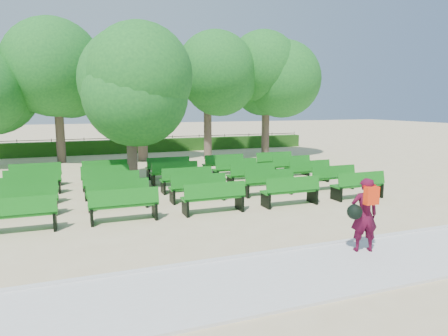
{
  "coord_description": "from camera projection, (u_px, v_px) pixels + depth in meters",
  "views": [
    {
      "loc": [
        -3.67,
        -13.64,
        3.24
      ],
      "look_at": [
        1.12,
        -1.0,
        1.1
      ],
      "focal_mm": 32.0,
      "sensor_mm": 36.0,
      "label": 1
    }
  ],
  "objects": [
    {
      "name": "ground",
      "position": [
        185.0,
        196.0,
        14.39
      ],
      "size": [
        120.0,
        120.0,
        0.0
      ],
      "primitive_type": "plane",
      "color": "#CBB687"
    },
    {
      "name": "paving",
      "position": [
        288.0,
        276.0,
        7.55
      ],
      "size": [
        30.0,
        2.2,
        0.06
      ],
      "primitive_type": "cube",
      "color": "silver",
      "rests_on": "ground"
    },
    {
      "name": "curb",
      "position": [
        261.0,
        254.0,
        8.61
      ],
      "size": [
        30.0,
        0.12,
        0.1
      ],
      "primitive_type": "cube",
      "color": "silver",
      "rests_on": "ground"
    },
    {
      "name": "hedge",
      "position": [
        131.0,
        146.0,
        27.25
      ],
      "size": [
        26.0,
        0.7,
        0.9
      ],
      "primitive_type": "cube",
      "color": "#214F14",
      "rests_on": "ground"
    },
    {
      "name": "fence",
      "position": [
        130.0,
        152.0,
        27.69
      ],
      "size": [
        26.0,
        0.1,
        1.02
      ],
      "primitive_type": null,
      "color": "black",
      "rests_on": "ground"
    },
    {
      "name": "tree_line",
      "position": [
        141.0,
        160.0,
        23.63
      ],
      "size": [
        21.8,
        6.8,
        7.04
      ],
      "primitive_type": null,
      "color": "#1D6F22",
      "rests_on": "ground"
    },
    {
      "name": "bench_array",
      "position": [
        150.0,
        192.0,
        14.56
      ],
      "size": [
        1.94,
        0.72,
        1.2
      ],
      "rotation": [
        0.0,
        0.0,
        -0.07
      ],
      "color": "#136D15",
      "rests_on": "ground"
    },
    {
      "name": "tree_among",
      "position": [
        130.0,
        89.0,
        15.18
      ],
      "size": [
        4.06,
        4.06,
        5.7
      ],
      "color": "brown",
      "rests_on": "ground"
    },
    {
      "name": "person",
      "position": [
        364.0,
        214.0,
        8.65
      ],
      "size": [
        0.81,
        0.55,
        1.63
      ],
      "rotation": [
        0.0,
        0.0,
        2.85
      ],
      "color": "#460A21",
      "rests_on": "ground"
    }
  ]
}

